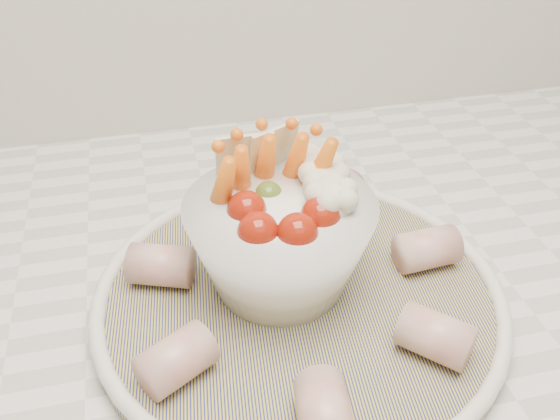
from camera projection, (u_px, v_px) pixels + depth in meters
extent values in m
cube|color=silver|center=(486.00, 277.00, 0.55)|extent=(2.04, 0.62, 0.04)
cylinder|color=navy|center=(299.00, 300.00, 0.49)|extent=(0.35, 0.35, 0.01)
torus|color=silver|center=(299.00, 293.00, 0.48)|extent=(0.32, 0.32, 0.01)
sphere|color=maroon|center=(258.00, 232.00, 0.42)|extent=(0.03, 0.03, 0.03)
sphere|color=maroon|center=(297.00, 233.00, 0.42)|extent=(0.03, 0.03, 0.03)
sphere|color=maroon|center=(320.00, 216.00, 0.44)|extent=(0.03, 0.03, 0.03)
sphere|color=maroon|center=(247.00, 210.00, 0.45)|extent=(0.03, 0.03, 0.03)
sphere|color=#486622|center=(269.00, 195.00, 0.47)|extent=(0.02, 0.02, 0.02)
cone|color=orange|center=(241.00, 177.00, 0.46)|extent=(0.02, 0.04, 0.07)
cone|color=orange|center=(265.00, 166.00, 0.48)|extent=(0.02, 0.04, 0.07)
cone|color=orange|center=(295.00, 165.00, 0.48)|extent=(0.03, 0.04, 0.07)
cone|color=orange|center=(223.00, 190.00, 0.45)|extent=(0.04, 0.04, 0.07)
cone|color=orange|center=(319.00, 172.00, 0.47)|extent=(0.04, 0.04, 0.07)
sphere|color=silver|center=(324.00, 186.00, 0.47)|extent=(0.03, 0.03, 0.03)
sphere|color=silver|center=(332.00, 205.00, 0.45)|extent=(0.03, 0.03, 0.03)
sphere|color=silver|center=(319.00, 171.00, 0.49)|extent=(0.03, 0.03, 0.03)
cube|color=beige|center=(245.00, 161.00, 0.48)|extent=(0.04, 0.01, 0.05)
cube|color=beige|center=(273.00, 154.00, 0.49)|extent=(0.05, 0.03, 0.05)
cylinder|color=#B95B54|center=(427.00, 249.00, 0.50)|extent=(0.05, 0.04, 0.03)
cylinder|color=#B95B54|center=(341.00, 197.00, 0.56)|extent=(0.05, 0.06, 0.03)
cylinder|color=#B95B54|center=(226.00, 199.00, 0.56)|extent=(0.05, 0.06, 0.03)
cylinder|color=#B95B54|center=(161.00, 265.00, 0.48)|extent=(0.06, 0.05, 0.03)
cylinder|color=#B95B54|center=(176.00, 360.00, 0.41)|extent=(0.06, 0.05, 0.03)
cylinder|color=#B95B54|center=(324.00, 414.00, 0.37)|extent=(0.04, 0.05, 0.03)
cylinder|color=#B95B54|center=(435.00, 336.00, 0.43)|extent=(0.06, 0.06, 0.03)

